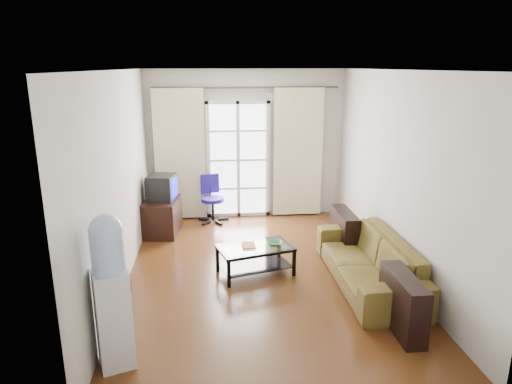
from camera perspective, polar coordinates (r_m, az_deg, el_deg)
floor at (r=6.34m, az=0.78°, el=-10.19°), size 5.20×5.20×0.00m
ceiling at (r=5.71m, az=0.88°, el=15.02°), size 5.20×5.20×0.00m
wall_back at (r=8.42m, az=-1.26°, el=5.94°), size 3.60×0.02×2.70m
wall_front at (r=3.44m, az=5.96°, el=-8.56°), size 3.60×0.02×2.70m
wall_left at (r=5.95m, az=-16.67°, el=1.25°), size 0.02×5.20×2.70m
wall_right at (r=6.34m, az=17.20°, el=2.07°), size 0.02×5.20×2.70m
french_door at (r=8.40m, az=-2.24°, el=4.01°), size 1.16×0.06×2.15m
curtain_rod at (r=8.21m, az=-1.25°, el=12.94°), size 3.30×0.04×0.04m
curtain_left at (r=8.31m, az=-9.48°, el=4.57°), size 0.90×0.07×2.35m
curtain_right at (r=8.46m, az=5.26°, el=4.90°), size 0.90×0.07×2.35m
radiator at (r=8.65m, az=4.12°, el=-0.77°), size 0.64×0.12×0.64m
sofa at (r=6.13m, az=13.84°, el=-8.33°), size 2.17×0.86×0.63m
coffee_table at (r=6.24m, az=-0.08°, el=-8.03°), size 1.10×0.80×0.40m
bowl at (r=6.22m, az=2.27°, el=-6.43°), size 0.31×0.31×0.05m
book at (r=6.18m, az=-1.78°, el=-6.74°), size 0.18×0.24×0.02m
remote at (r=6.36m, az=2.26°, el=-6.09°), size 0.15×0.07×0.02m
tv_stand at (r=7.85m, az=-11.68°, el=-3.03°), size 0.62×0.86×0.59m
crt_tv at (r=7.74m, az=-11.83°, el=0.58°), size 0.52×0.53×0.42m
task_chair at (r=8.33m, az=-5.45°, el=-2.00°), size 0.70×0.70×0.85m
water_cooler at (r=4.44m, az=-17.67°, el=-11.50°), size 0.39×0.39×1.51m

